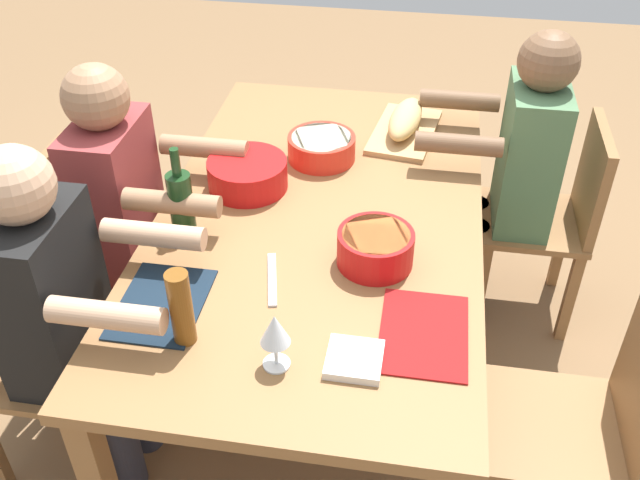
# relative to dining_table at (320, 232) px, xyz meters

# --- Properties ---
(ground_plane) EXTENTS (8.00, 8.00, 0.00)m
(ground_plane) POSITION_rel_dining_table_xyz_m (0.00, 0.00, -0.66)
(ground_plane) COLOR brown
(dining_table) EXTENTS (1.83, 1.04, 0.74)m
(dining_table) POSITION_rel_dining_table_xyz_m (0.00, 0.00, 0.00)
(dining_table) COLOR olive
(dining_table) RESTS_ON ground_plane
(chair_far_center) EXTENTS (0.40, 0.40, 0.85)m
(chair_far_center) POSITION_rel_dining_table_xyz_m (0.00, 0.84, -0.18)
(chair_far_center) COLOR olive
(chair_far_center) RESTS_ON ground_plane
(diner_far_center) EXTENTS (0.41, 0.53, 1.20)m
(diner_far_center) POSITION_rel_dining_table_xyz_m (-0.00, 0.66, 0.03)
(diner_far_center) COLOR #2D2D38
(diner_far_center) RESTS_ON ground_plane
(chair_far_left) EXTENTS (0.40, 0.40, 0.85)m
(chair_far_left) POSITION_rel_dining_table_xyz_m (-0.50, 0.84, -0.18)
(chair_far_left) COLOR olive
(chair_far_left) RESTS_ON ground_plane
(diner_far_left) EXTENTS (0.41, 0.53, 1.20)m
(diner_far_left) POSITION_rel_dining_table_xyz_m (-0.50, 0.66, 0.03)
(diner_far_left) COLOR #2D2D38
(diner_far_left) RESTS_ON ground_plane
(chair_near_right) EXTENTS (0.40, 0.40, 0.85)m
(chair_near_right) POSITION_rel_dining_table_xyz_m (0.50, -0.84, -0.18)
(chair_near_right) COLOR olive
(chair_near_right) RESTS_ON ground_plane
(diner_near_right) EXTENTS (0.41, 0.53, 1.20)m
(diner_near_right) POSITION_rel_dining_table_xyz_m (0.50, -0.66, 0.03)
(diner_near_right) COLOR #2D2D38
(diner_near_right) RESTS_ON ground_plane
(chair_near_left) EXTENTS (0.40, 0.40, 0.85)m
(chair_near_left) POSITION_rel_dining_table_xyz_m (-0.50, -0.84, -0.18)
(chair_near_left) COLOR olive
(chair_near_left) RESTS_ON ground_plane
(serving_bowl_fruit) EXTENTS (0.22, 0.22, 0.11)m
(serving_bowl_fruit) POSITION_rel_dining_table_xyz_m (-0.23, -0.20, 0.14)
(serving_bowl_fruit) COLOR red
(serving_bowl_fruit) RESTS_ON dining_table
(serving_bowl_salad) EXTENTS (0.27, 0.27, 0.10)m
(serving_bowl_salad) POSITION_rel_dining_table_xyz_m (0.11, 0.27, 0.13)
(serving_bowl_salad) COLOR red
(serving_bowl_salad) RESTS_ON dining_table
(serving_bowl_pasta) EXTENTS (0.24, 0.24, 0.09)m
(serving_bowl_pasta) POSITION_rel_dining_table_xyz_m (0.34, 0.05, 0.13)
(serving_bowl_pasta) COLOR red
(serving_bowl_pasta) RESTS_ON dining_table
(cutting_board) EXTENTS (0.43, 0.28, 0.02)m
(cutting_board) POSITION_rel_dining_table_xyz_m (0.57, -0.23, 0.09)
(cutting_board) COLOR tan
(cutting_board) RESTS_ON dining_table
(bread_loaf) EXTENTS (0.33, 0.16, 0.09)m
(bread_loaf) POSITION_rel_dining_table_xyz_m (0.57, -0.23, 0.14)
(bread_loaf) COLOR tan
(bread_loaf) RESTS_ON cutting_board
(wine_bottle) EXTENTS (0.08, 0.08, 0.29)m
(wine_bottle) POSITION_rel_dining_table_xyz_m (-0.16, 0.40, 0.18)
(wine_bottle) COLOR #193819
(wine_bottle) RESTS_ON dining_table
(beer_bottle) EXTENTS (0.06, 0.06, 0.22)m
(beer_bottle) POSITION_rel_dining_table_xyz_m (-0.62, 0.25, 0.19)
(beer_bottle) COLOR brown
(beer_bottle) RESTS_ON dining_table
(wine_glass) EXTENTS (0.08, 0.08, 0.17)m
(wine_glass) POSITION_rel_dining_table_xyz_m (-0.67, 0.00, 0.19)
(wine_glass) COLOR silver
(wine_glass) RESTS_ON dining_table
(placemat_far_left) EXTENTS (0.32, 0.23, 0.01)m
(placemat_far_left) POSITION_rel_dining_table_xyz_m (-0.50, 0.36, 0.08)
(placemat_far_left) COLOR #142333
(placemat_far_left) RESTS_ON dining_table
(placemat_near_left) EXTENTS (0.32, 0.23, 0.01)m
(placemat_near_left) POSITION_rel_dining_table_xyz_m (-0.50, -0.36, 0.08)
(placemat_near_left) COLOR maroon
(placemat_near_left) RESTS_ON dining_table
(carving_knife) EXTENTS (0.23, 0.08, 0.01)m
(carving_knife) POSITION_rel_dining_table_xyz_m (-0.35, 0.08, 0.08)
(carving_knife) COLOR silver
(carving_knife) RESTS_ON dining_table
(napkin_stack) EXTENTS (0.14, 0.14, 0.02)m
(napkin_stack) POSITION_rel_dining_table_xyz_m (-0.63, -0.19, 0.09)
(napkin_stack) COLOR white
(napkin_stack) RESTS_ON dining_table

